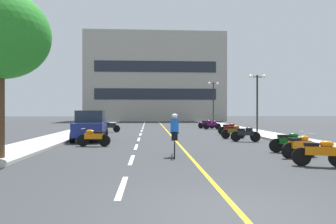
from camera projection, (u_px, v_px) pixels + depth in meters
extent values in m
plane|color=#2D3033|center=(165.00, 132.00, 26.33)|extent=(140.00, 140.00, 0.00)
cube|color=#A8A8A3|center=(87.00, 129.00, 28.87)|extent=(2.40, 72.00, 0.12)
cube|color=#A8A8A3|center=(237.00, 128.00, 29.77)|extent=(2.40, 72.00, 0.12)
cube|color=silver|center=(122.00, 187.00, 7.24)|extent=(0.14, 2.20, 0.01)
cube|color=silver|center=(132.00, 160.00, 11.23)|extent=(0.14, 2.20, 0.01)
cube|color=silver|center=(136.00, 147.00, 15.23)|extent=(0.14, 2.20, 0.01)
cube|color=silver|center=(139.00, 139.00, 19.22)|extent=(0.14, 2.20, 0.01)
cube|color=silver|center=(141.00, 134.00, 23.21)|extent=(0.14, 2.20, 0.01)
cube|color=silver|center=(142.00, 131.00, 27.20)|extent=(0.14, 2.20, 0.01)
cube|color=silver|center=(143.00, 128.00, 31.19)|extent=(0.14, 2.20, 0.01)
cube|color=silver|center=(143.00, 126.00, 35.19)|extent=(0.14, 2.20, 0.01)
cube|color=silver|center=(144.00, 125.00, 39.18)|extent=(0.14, 2.20, 0.01)
cube|color=silver|center=(144.00, 123.00, 43.17)|extent=(0.14, 2.20, 0.01)
cube|color=silver|center=(145.00, 122.00, 47.16)|extent=(0.14, 2.20, 0.01)
cube|color=silver|center=(145.00, 121.00, 51.15)|extent=(0.14, 2.20, 0.01)
cube|color=gold|center=(166.00, 129.00, 29.34)|extent=(0.12, 66.00, 0.01)
cube|color=#9E998E|center=(155.00, 78.00, 54.38)|extent=(23.88, 8.32, 15.12)
cube|color=#1E232D|center=(156.00, 94.00, 50.19)|extent=(20.06, 0.10, 1.81)
cube|color=#1E232D|center=(156.00, 66.00, 50.17)|extent=(20.06, 0.10, 1.81)
cylinder|color=black|center=(257.00, 103.00, 24.64)|extent=(0.14, 0.14, 4.57)
cylinder|color=black|center=(257.00, 77.00, 24.62)|extent=(1.10, 0.08, 0.08)
sphere|color=white|center=(251.00, 77.00, 24.59)|extent=(0.36, 0.36, 0.36)
sphere|color=white|center=(264.00, 77.00, 24.66)|extent=(0.36, 0.36, 0.36)
cylinder|color=black|center=(213.00, 103.00, 40.62)|extent=(0.14, 0.14, 5.47)
cylinder|color=black|center=(213.00, 83.00, 40.60)|extent=(1.10, 0.08, 0.08)
sphere|color=white|center=(209.00, 83.00, 40.57)|extent=(0.36, 0.36, 0.36)
sphere|color=white|center=(217.00, 83.00, 40.64)|extent=(0.36, 0.36, 0.36)
cylinder|color=black|center=(80.00, 133.00, 19.85)|extent=(0.27, 0.66, 0.64)
cylinder|color=black|center=(106.00, 133.00, 20.09)|extent=(0.27, 0.66, 0.64)
cylinder|color=black|center=(72.00, 137.00, 17.08)|extent=(0.27, 0.66, 0.64)
cylinder|color=black|center=(103.00, 137.00, 17.32)|extent=(0.27, 0.66, 0.64)
cube|color=navy|center=(91.00, 128.00, 18.59)|extent=(2.03, 4.32, 0.80)
cube|color=#1E2833|center=(91.00, 116.00, 18.58)|extent=(1.73, 2.32, 0.70)
cylinder|color=black|center=(301.00, 157.00, 10.01)|extent=(0.60, 0.30, 0.60)
cube|color=orange|center=(320.00, 151.00, 9.86)|extent=(0.94, 0.57, 0.28)
ellipsoid|color=orange|center=(327.00, 144.00, 9.80)|extent=(0.50, 0.37, 0.22)
cube|color=black|center=(311.00, 144.00, 9.93)|extent=(0.50, 0.37, 0.10)
cylinder|color=black|center=(311.00, 149.00, 11.94)|extent=(0.60, 0.27, 0.60)
cylinder|color=black|center=(288.00, 151.00, 11.56)|extent=(0.60, 0.27, 0.60)
cube|color=orange|center=(300.00, 144.00, 11.75)|extent=(0.94, 0.53, 0.28)
ellipsoid|color=orange|center=(304.00, 138.00, 11.82)|extent=(0.49, 0.36, 0.22)
cube|color=black|center=(295.00, 139.00, 11.66)|extent=(0.49, 0.36, 0.10)
cylinder|color=silver|center=(311.00, 134.00, 11.94)|extent=(0.20, 0.58, 0.03)
cylinder|color=black|center=(302.00, 146.00, 13.17)|extent=(0.61, 0.14, 0.60)
cylinder|color=black|center=(276.00, 146.00, 13.19)|extent=(0.61, 0.14, 0.60)
cube|color=#0C4C19|center=(289.00, 141.00, 13.18)|extent=(0.92, 0.35, 0.28)
ellipsoid|color=#0C4C19|center=(294.00, 135.00, 13.18)|extent=(0.46, 0.27, 0.22)
cube|color=black|center=(283.00, 136.00, 13.18)|extent=(0.46, 0.27, 0.10)
cylinder|color=silver|center=(302.00, 132.00, 13.17)|extent=(0.07, 0.60, 0.03)
cylinder|color=black|center=(83.00, 140.00, 15.46)|extent=(0.61, 0.18, 0.60)
cylinder|color=black|center=(105.00, 141.00, 15.39)|extent=(0.61, 0.18, 0.60)
cube|color=orange|center=(94.00, 136.00, 15.42)|extent=(0.93, 0.39, 0.28)
ellipsoid|color=orange|center=(90.00, 132.00, 15.44)|extent=(0.47, 0.30, 0.22)
cube|color=black|center=(99.00, 132.00, 15.41)|extent=(0.47, 0.30, 0.10)
cylinder|color=silver|center=(83.00, 129.00, 15.46)|extent=(0.11, 0.60, 0.03)
cylinder|color=black|center=(255.00, 137.00, 17.60)|extent=(0.60, 0.27, 0.60)
cylinder|color=black|center=(236.00, 136.00, 17.85)|extent=(0.60, 0.27, 0.60)
cube|color=black|center=(245.00, 133.00, 17.72)|extent=(0.94, 0.53, 0.28)
ellipsoid|color=black|center=(249.00, 129.00, 17.68)|extent=(0.49, 0.36, 0.22)
cube|color=black|center=(241.00, 129.00, 17.78)|extent=(0.49, 0.36, 0.10)
cylinder|color=silver|center=(255.00, 126.00, 17.60)|extent=(0.20, 0.58, 0.03)
cylinder|color=black|center=(241.00, 134.00, 19.85)|extent=(0.61, 0.21, 0.60)
cylinder|color=black|center=(226.00, 134.00, 19.58)|extent=(0.61, 0.21, 0.60)
cube|color=brown|center=(233.00, 131.00, 19.71)|extent=(0.94, 0.44, 0.28)
ellipsoid|color=brown|center=(236.00, 127.00, 19.76)|extent=(0.48, 0.32, 0.22)
cube|color=black|center=(230.00, 128.00, 19.65)|extent=(0.48, 0.32, 0.10)
cylinder|color=silver|center=(241.00, 125.00, 19.85)|extent=(0.14, 0.60, 0.03)
cylinder|color=black|center=(237.00, 131.00, 22.82)|extent=(0.60, 0.11, 0.60)
cylinder|color=black|center=(222.00, 131.00, 22.76)|extent=(0.60, 0.11, 0.60)
cube|color=maroon|center=(229.00, 128.00, 22.79)|extent=(0.90, 0.29, 0.28)
ellipsoid|color=maroon|center=(232.00, 125.00, 22.79)|extent=(0.44, 0.24, 0.22)
cube|color=black|center=(226.00, 125.00, 22.77)|extent=(0.44, 0.24, 0.10)
cylinder|color=silver|center=(237.00, 123.00, 22.81)|extent=(0.04, 0.60, 0.03)
cylinder|color=black|center=(104.00, 129.00, 25.59)|extent=(0.61, 0.23, 0.60)
cylinder|color=black|center=(117.00, 129.00, 25.42)|extent=(0.61, 0.23, 0.60)
cube|color=black|center=(110.00, 126.00, 25.50)|extent=(0.94, 0.47, 0.28)
ellipsoid|color=black|center=(108.00, 123.00, 25.53)|extent=(0.48, 0.33, 0.22)
cube|color=black|center=(113.00, 124.00, 25.47)|extent=(0.48, 0.33, 0.10)
cylinder|color=silver|center=(104.00, 121.00, 25.59)|extent=(0.16, 0.59, 0.03)
cylinder|color=black|center=(218.00, 126.00, 28.99)|extent=(0.60, 0.28, 0.60)
cylinder|color=black|center=(206.00, 126.00, 29.27)|extent=(0.60, 0.28, 0.60)
cube|color=#590C59|center=(212.00, 124.00, 29.13)|extent=(0.94, 0.55, 0.28)
ellipsoid|color=#590C59|center=(214.00, 122.00, 29.08)|extent=(0.49, 0.37, 0.22)
cube|color=black|center=(209.00, 122.00, 29.19)|extent=(0.49, 0.37, 0.10)
cylinder|color=silver|center=(218.00, 120.00, 28.99)|extent=(0.22, 0.58, 0.03)
cylinder|color=black|center=(212.00, 126.00, 30.66)|extent=(0.61, 0.21, 0.60)
cylinder|color=black|center=(201.00, 125.00, 30.79)|extent=(0.61, 0.21, 0.60)
cube|color=#590C59|center=(206.00, 123.00, 30.72)|extent=(0.94, 0.44, 0.28)
ellipsoid|color=#590C59|center=(208.00, 121.00, 30.70)|extent=(0.48, 0.32, 0.22)
cube|color=black|center=(204.00, 121.00, 30.75)|extent=(0.48, 0.32, 0.10)
cylinder|color=silver|center=(212.00, 120.00, 30.66)|extent=(0.14, 0.60, 0.03)
torus|color=black|center=(175.00, 146.00, 12.63)|extent=(0.10, 0.72, 0.72)
torus|color=black|center=(175.00, 149.00, 11.58)|extent=(0.10, 0.72, 0.72)
cylinder|color=blue|center=(175.00, 140.00, 12.08)|extent=(0.12, 0.95, 0.04)
cube|color=black|center=(175.00, 135.00, 11.93)|extent=(0.12, 0.21, 0.06)
cylinder|color=blue|center=(175.00, 133.00, 12.53)|extent=(0.42, 0.07, 0.03)
cube|color=black|center=(175.00, 137.00, 11.98)|extent=(0.27, 0.38, 0.28)
cube|color=blue|center=(175.00, 126.00, 12.13)|extent=(0.36, 0.48, 0.61)
sphere|color=tan|center=(175.00, 117.00, 12.26)|extent=(0.20, 0.20, 0.20)
ellipsoid|color=white|center=(175.00, 116.00, 12.26)|extent=(0.24, 0.26, 0.16)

